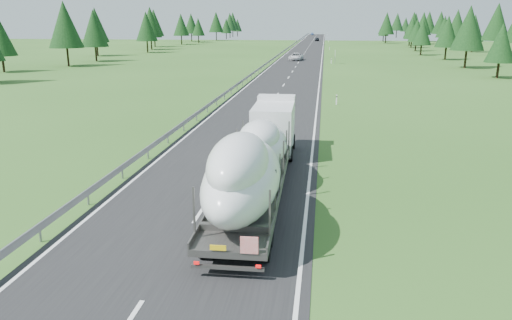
# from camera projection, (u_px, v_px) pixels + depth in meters

# --- Properties ---
(ground) EXTENTS (400.00, 400.00, 0.00)m
(ground) POSITION_uv_depth(u_px,v_px,m) (202.00, 210.00, 22.11)
(ground) COLOR #2B541C
(ground) RESTS_ON ground
(road_surface) EXTENTS (10.00, 400.00, 0.02)m
(road_surface) POSITION_uv_depth(u_px,v_px,m) (302.00, 56.00, 117.54)
(road_surface) COLOR black
(road_surface) RESTS_ON ground
(guardrail) EXTENTS (0.10, 400.00, 0.76)m
(guardrail) POSITION_uv_depth(u_px,v_px,m) (280.00, 54.00, 118.01)
(guardrail) COLOR slate
(guardrail) RESTS_ON ground
(marker_posts) EXTENTS (0.13, 350.08, 1.00)m
(marker_posts) POSITION_uv_depth(u_px,v_px,m) (329.00, 44.00, 169.04)
(marker_posts) COLOR silver
(marker_posts) RESTS_ON ground
(highway_sign) EXTENTS (0.08, 0.90, 2.60)m
(highway_sign) POSITION_uv_depth(u_px,v_px,m) (335.00, 54.00, 97.04)
(highway_sign) COLOR slate
(highway_sign) RESTS_ON ground
(tree_line_right) EXTENTS (26.36, 284.22, 12.40)m
(tree_line_right) POSITION_uv_depth(u_px,v_px,m) (480.00, 26.00, 112.87)
(tree_line_right) COLOR black
(tree_line_right) RESTS_ON ground
(tree_line_left) EXTENTS (15.35, 284.71, 12.43)m
(tree_line_left) POSITION_uv_depth(u_px,v_px,m) (132.00, 25.00, 128.21)
(tree_line_left) COLOR black
(tree_line_left) RESTS_ON ground
(boat_truck) EXTENTS (2.93, 18.81, 4.23)m
(boat_truck) POSITION_uv_depth(u_px,v_px,m) (256.00, 154.00, 23.06)
(boat_truck) COLOR silver
(boat_truck) RESTS_ON ground
(distant_van) EXTENTS (3.06, 5.73, 1.53)m
(distant_van) POSITION_uv_depth(u_px,v_px,m) (296.00, 57.00, 105.49)
(distant_van) COLOR silver
(distant_van) RESTS_ON ground
(distant_car_dark) EXTENTS (1.82, 4.32, 1.46)m
(distant_car_dark) POSITION_uv_depth(u_px,v_px,m) (317.00, 39.00, 205.19)
(distant_car_dark) COLOR black
(distant_car_dark) RESTS_ON ground
(distant_car_blue) EXTENTS (1.85, 4.22, 1.35)m
(distant_car_blue) POSITION_uv_depth(u_px,v_px,m) (312.00, 34.00, 290.53)
(distant_car_blue) COLOR navy
(distant_car_blue) RESTS_ON ground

